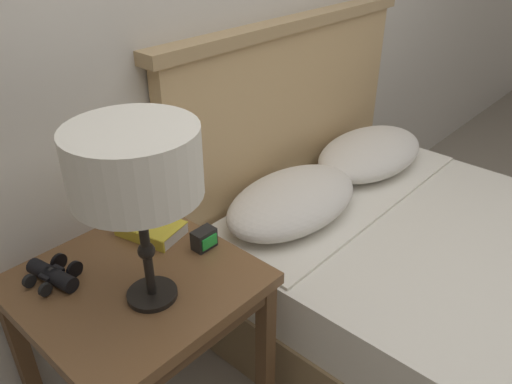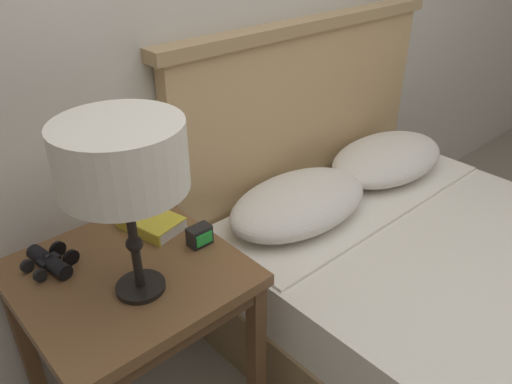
# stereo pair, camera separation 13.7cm
# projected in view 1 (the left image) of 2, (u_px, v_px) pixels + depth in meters

# --- Properties ---
(nightstand) EXTENTS (0.58, 0.58, 0.64)m
(nightstand) POSITION_uv_depth(u_px,v_px,m) (138.00, 301.00, 1.40)
(nightstand) COLOR brown
(nightstand) RESTS_ON ground_plane
(bed) EXTENTS (1.39, 2.04, 1.14)m
(bed) POSITION_uv_depth(u_px,v_px,m) (483.00, 303.00, 1.78)
(bed) COLOR olive
(bed) RESTS_ON ground_plane
(table_lamp) EXTENTS (0.30, 0.30, 0.47)m
(table_lamp) POSITION_uv_depth(u_px,v_px,m) (135.00, 166.00, 1.10)
(table_lamp) COLOR black
(table_lamp) RESTS_ON nightstand
(book_on_nightstand) EXTENTS (0.16, 0.21, 0.04)m
(book_on_nightstand) POSITION_uv_depth(u_px,v_px,m) (151.00, 229.00, 1.52)
(book_on_nightstand) COLOR silver
(book_on_nightstand) RESTS_ON nightstand
(binoculars_pair) EXTENTS (0.15, 0.16, 0.05)m
(binoculars_pair) POSITION_uv_depth(u_px,v_px,m) (53.00, 275.00, 1.33)
(binoculars_pair) COLOR black
(binoculars_pair) RESTS_ON nightstand
(alarm_clock) EXTENTS (0.07, 0.05, 0.06)m
(alarm_clock) POSITION_uv_depth(u_px,v_px,m) (204.00, 239.00, 1.46)
(alarm_clock) COLOR black
(alarm_clock) RESTS_ON nightstand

